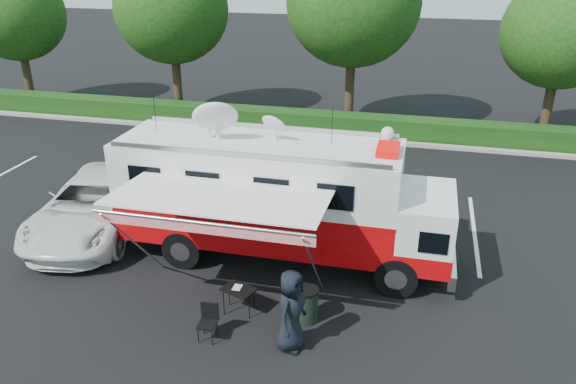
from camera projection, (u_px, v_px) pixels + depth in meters
name	position (u px, v px, depth m)	size (l,w,h in m)	color
ground_plane	(284.00, 258.00, 16.39)	(120.00, 120.00, 0.00)	black
back_border	(377.00, 25.00, 25.56)	(60.00, 6.14, 8.87)	#9E998E
stall_lines	(291.00, 212.00, 19.16)	(24.12, 5.50, 0.01)	silver
command_truck	(281.00, 198.00, 15.62)	(9.36, 2.58, 4.50)	black
awning	(217.00, 203.00, 13.04)	(5.11, 2.64, 3.09)	white
white_suv	(99.00, 229.00, 18.06)	(2.86, 6.21, 1.73)	silver
person	(291.00, 346.00, 12.80)	(0.97, 0.63, 1.98)	black
folding_table	(239.00, 290.00, 13.76)	(0.93, 0.79, 0.68)	black
folding_chair	(209.00, 318.00, 12.91)	(0.45, 0.47, 0.88)	black
trash_bin	(307.00, 305.00, 13.52)	(0.59, 0.59, 0.88)	black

